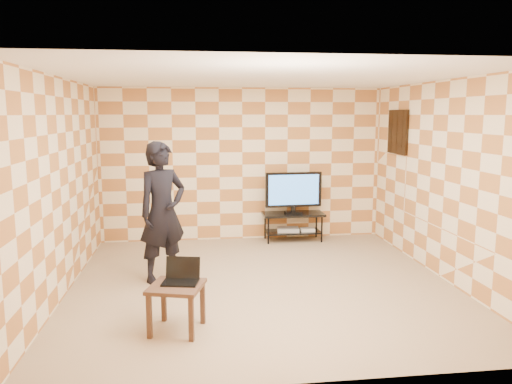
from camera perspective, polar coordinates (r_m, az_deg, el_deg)
floor at (r=6.76m, az=0.66°, el=-10.47°), size 5.00×5.00×0.00m
wall_back at (r=8.90m, az=-1.57°, el=3.15°), size 5.00×0.02×2.70m
wall_front at (r=4.02m, az=5.68°, el=-3.98°), size 5.00×0.02×2.70m
wall_left at (r=6.58m, az=-21.43°, el=0.49°), size 0.02×5.00×2.70m
wall_right at (r=7.22m, az=20.74°, el=1.23°), size 0.02×5.00×2.70m
ceiling at (r=6.39m, az=0.71°, el=13.01°), size 5.00×5.00×0.02m
wall_art at (r=8.56m, az=15.90°, el=6.61°), size 0.04×0.72×0.72m
tv_stand at (r=8.92m, az=4.26°, el=-3.25°), size 1.08×0.49×0.50m
tv at (r=8.82m, az=4.31°, el=0.17°), size 1.01×0.21×0.73m
dvd_player at (r=8.93m, az=3.67°, el=-4.30°), size 0.41×0.32×0.06m
game_console at (r=8.97m, az=5.89°, el=-4.30°), size 0.25×0.18×0.06m
side_table at (r=5.33m, az=-9.08°, el=-11.32°), size 0.65×0.65×0.50m
laptop at (r=5.36m, az=-8.52°, el=-9.57°), size 0.42×0.36×0.24m
person at (r=6.78m, az=-10.64°, el=-2.29°), size 0.82×0.76×1.89m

